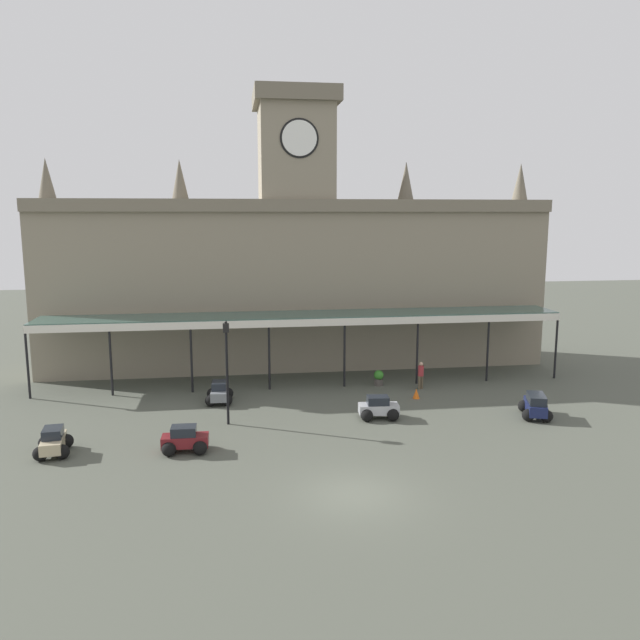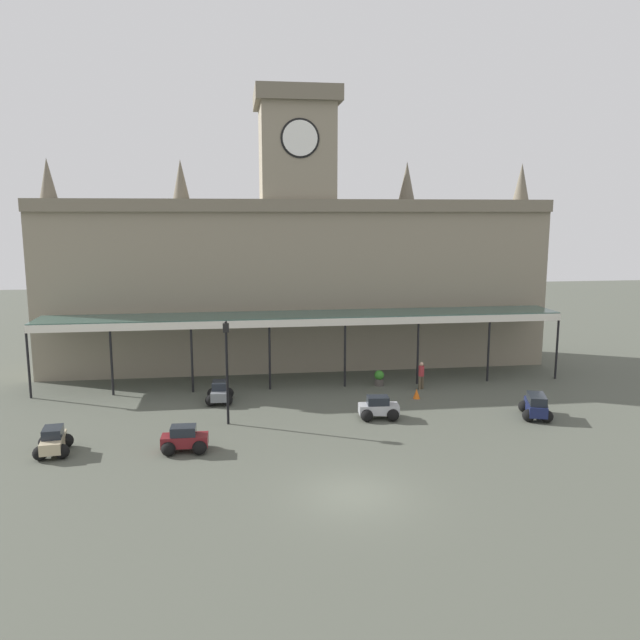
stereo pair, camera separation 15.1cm
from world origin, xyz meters
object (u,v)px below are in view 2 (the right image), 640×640
at_px(car_grey_sedan, 220,393).
at_px(pedestrian_crossing_forecourt, 421,375).
at_px(car_navy_estate, 536,407).
at_px(car_maroon_sedan, 185,441).
at_px(traffic_cone, 417,394).
at_px(planter_forecourt_centre, 379,378).
at_px(car_silver_sedan, 378,409).
at_px(car_beige_sedan, 53,443).
at_px(victorian_lamppost, 227,361).

relative_size(car_grey_sedan, pedestrian_crossing_forecourt, 1.25).
relative_size(car_navy_estate, car_maroon_sedan, 1.17).
bearing_deg(traffic_cone, pedestrian_crossing_forecourt, 66.08).
bearing_deg(planter_forecourt_centre, car_maroon_sedan, -139.41).
relative_size(traffic_cone, planter_forecourt_centre, 0.59).
relative_size(car_navy_estate, pedestrian_crossing_forecourt, 1.45).
relative_size(car_silver_sedan, car_beige_sedan, 0.99).
height_order(car_beige_sedan, traffic_cone, car_beige_sedan).
height_order(car_grey_sedan, pedestrian_crossing_forecourt, pedestrian_crossing_forecourt).
height_order(car_beige_sedan, car_maroon_sedan, same).
distance_m(car_beige_sedan, car_maroon_sedan, 5.76).
height_order(car_navy_estate, pedestrian_crossing_forecourt, pedestrian_crossing_forecourt).
xyz_separation_m(victorian_lamppost, planter_forecourt_centre, (9.19, 6.00, -2.78)).
distance_m(car_grey_sedan, pedestrian_crossing_forecourt, 12.07).
distance_m(car_navy_estate, planter_forecourt_centre, 9.77).
height_order(car_grey_sedan, victorian_lamppost, victorian_lamppost).
bearing_deg(victorian_lamppost, car_beige_sedan, -158.79).
height_order(car_maroon_sedan, pedestrian_crossing_forecourt, pedestrian_crossing_forecourt).
height_order(pedestrian_crossing_forecourt, victorian_lamppost, victorian_lamppost).
relative_size(car_beige_sedan, pedestrian_crossing_forecourt, 1.28).
bearing_deg(car_navy_estate, car_silver_sedan, 173.45).
relative_size(victorian_lamppost, traffic_cone, 9.29).
height_order(car_grey_sedan, car_maroon_sedan, same).
bearing_deg(traffic_cone, car_beige_sedan, -161.95).
bearing_deg(car_silver_sedan, traffic_cone, 47.02).
bearing_deg(car_navy_estate, traffic_cone, 141.35).
xyz_separation_m(car_silver_sedan, traffic_cone, (2.98, 3.20, -0.22)).
relative_size(car_silver_sedan, pedestrian_crossing_forecourt, 1.26).
bearing_deg(pedestrian_crossing_forecourt, car_beige_sedan, -157.76).
relative_size(car_navy_estate, planter_forecourt_centre, 2.52).
bearing_deg(victorian_lamppost, pedestrian_crossing_forecourt, 22.92).
bearing_deg(traffic_cone, car_silver_sedan, -132.98).
distance_m(car_maroon_sedan, victorian_lamppost, 4.84).
height_order(traffic_cone, planter_forecourt_centre, planter_forecourt_centre).
bearing_deg(car_maroon_sedan, planter_forecourt_centre, 40.59).
bearing_deg(car_navy_estate, car_beige_sedan, -175.53).
bearing_deg(car_maroon_sedan, car_navy_estate, 7.60).
bearing_deg(car_navy_estate, pedestrian_crossing_forecourt, 125.95).
relative_size(car_maroon_sedan, planter_forecourt_centre, 2.15).
xyz_separation_m(car_navy_estate, planter_forecourt_centre, (-6.68, 7.12, -0.07)).
distance_m(car_silver_sedan, car_grey_sedan, 9.14).
xyz_separation_m(car_silver_sedan, car_navy_estate, (8.15, -0.94, 0.06)).
distance_m(car_navy_estate, traffic_cone, 6.63).
xyz_separation_m(car_silver_sedan, victorian_lamppost, (-7.71, 0.19, 2.76)).
bearing_deg(car_maroon_sedan, pedestrian_crossing_forecourt, 31.95).
bearing_deg(car_silver_sedan, car_maroon_sedan, -161.01).
height_order(car_silver_sedan, car_maroon_sedan, same).
distance_m(car_navy_estate, car_beige_sedan, 23.56).
bearing_deg(pedestrian_crossing_forecourt, car_maroon_sedan, -148.05).
relative_size(car_silver_sedan, car_maroon_sedan, 1.02).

